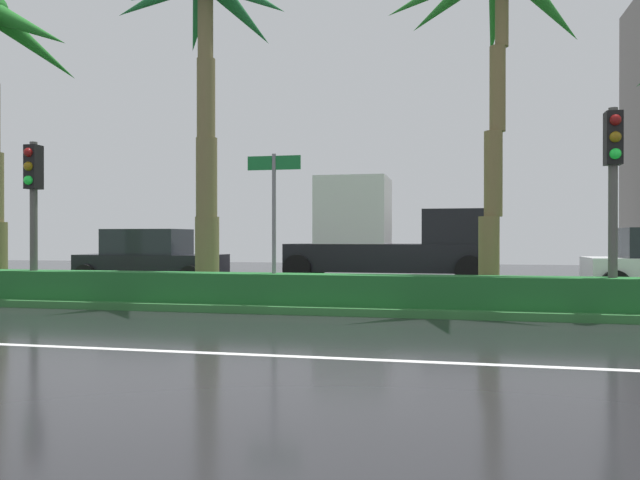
# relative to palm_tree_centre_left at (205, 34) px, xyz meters

# --- Properties ---
(ground_plane) EXTENTS (90.00, 42.00, 0.10)m
(ground_plane) POSITION_rel_palm_tree_centre_left_xyz_m (3.11, 1.14, -6.13)
(ground_plane) COLOR black
(near_lane_divider_stripe) EXTENTS (81.00, 0.14, 0.01)m
(near_lane_divider_stripe) POSITION_rel_palm_tree_centre_left_xyz_m (3.11, -5.86, -6.07)
(near_lane_divider_stripe) COLOR white
(near_lane_divider_stripe) RESTS_ON ground_plane
(median_strip) EXTENTS (85.50, 4.00, 0.15)m
(median_strip) POSITION_rel_palm_tree_centre_left_xyz_m (3.11, 0.14, -6.00)
(median_strip) COLOR #2D6B33
(median_strip) RESTS_ON ground_plane
(median_hedge) EXTENTS (76.50, 0.70, 0.60)m
(median_hedge) POSITION_rel_palm_tree_centre_left_xyz_m (3.11, -1.26, -5.63)
(median_hedge) COLOR #1E6028
(median_hedge) RESTS_ON median_strip
(palm_tree_centre_left) EXTENTS (4.28, 3.86, 7.72)m
(palm_tree_centre_left) POSITION_rel_palm_tree_centre_left_xyz_m (0.00, 0.00, 0.00)
(palm_tree_centre_left) COLOR brown
(palm_tree_centre_left) RESTS_ON median_strip
(palm_tree_centre) EXTENTS (5.01, 4.85, 7.57)m
(palm_tree_centre) POSITION_rel_palm_tree_centre_left_xyz_m (6.46, 0.08, 0.28)
(palm_tree_centre) COLOR olive
(palm_tree_centre) RESTS_ON median_strip
(traffic_signal_median_left) EXTENTS (0.28, 0.43, 3.41)m
(traffic_signal_median_left) POSITION_rel_palm_tree_centre_left_xyz_m (-3.46, -1.30, -3.58)
(traffic_signal_median_left) COLOR #4C4C47
(traffic_signal_median_left) RESTS_ON median_strip
(traffic_signal_median_right) EXTENTS (0.28, 0.43, 3.66)m
(traffic_signal_median_right) POSITION_rel_palm_tree_centre_left_xyz_m (8.33, -1.18, -3.40)
(traffic_signal_median_right) COLOR #4C4C47
(traffic_signal_median_right) RESTS_ON median_strip
(street_name_sign) EXTENTS (1.10, 0.08, 3.00)m
(street_name_sign) POSITION_rel_palm_tree_centre_left_xyz_m (1.99, -1.23, -4.00)
(street_name_sign) COLOR slate
(street_name_sign) RESTS_ON median_strip
(car_in_traffic_leading) EXTENTS (4.30, 2.02, 1.72)m
(car_in_traffic_leading) POSITION_rel_palm_tree_centre_left_xyz_m (-3.45, 4.08, -5.25)
(car_in_traffic_leading) COLOR black
(car_in_traffic_leading) RESTS_ON ground_plane
(box_truck_lead) EXTENTS (6.40, 2.64, 3.46)m
(box_truck_lead) POSITION_rel_palm_tree_centre_left_xyz_m (3.18, 7.41, -4.53)
(box_truck_lead) COLOR black
(box_truck_lead) RESTS_ON ground_plane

